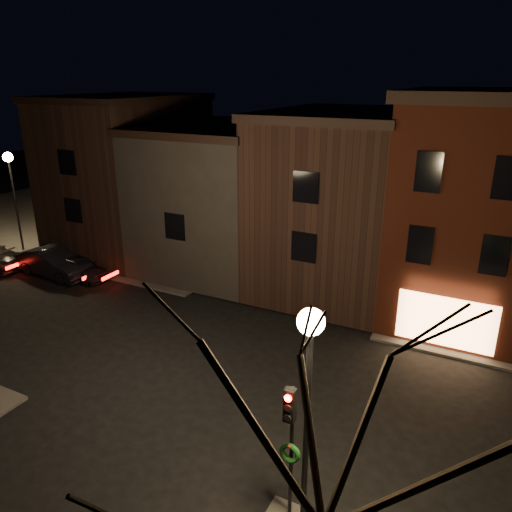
{
  "coord_description": "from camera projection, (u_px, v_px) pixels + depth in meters",
  "views": [
    {
      "loc": [
        9.45,
        -14.87,
        11.18
      ],
      "look_at": [
        -0.57,
        4.66,
        3.2
      ],
      "focal_mm": 35.0,
      "sensor_mm": 36.0,
      "label": 1
    }
  ],
  "objects": [
    {
      "name": "parked_car_a",
      "position": [
        79.0,
        268.0,
        28.91
      ],
      "size": [
        4.05,
        1.95,
        1.34
      ],
      "primitive_type": "imported",
      "rotation": [
        0.0,
        0.0,
        1.47
      ],
      "color": "black",
      "rests_on": "ground"
    },
    {
      "name": "traffic_signal",
      "position": [
        290.0,
        434.0,
        12.34
      ],
      "size": [
        0.58,
        0.38,
        4.05
      ],
      "color": "black",
      "rests_on": "sidewalk_near_right"
    },
    {
      "name": "street_lamp_far",
      "position": [
        11.0,
        175.0,
        31.87
      ],
      "size": [
        0.6,
        0.6,
        6.48
      ],
      "color": "black",
      "rests_on": "sidewalk_far_left"
    },
    {
      "name": "corner_building",
      "position": [
        469.0,
        208.0,
        22.95
      ],
      "size": [
        6.5,
        8.5,
        10.5
      ],
      "color": "#3C140A",
      "rests_on": "ground"
    },
    {
      "name": "row_building_b",
      "position": [
        224.0,
        196.0,
        30.07
      ],
      "size": [
        7.8,
        10.3,
        8.4
      ],
      "color": "black",
      "rests_on": "ground"
    },
    {
      "name": "bare_tree_right",
      "position": [
        330.0,
        413.0,
        7.88
      ],
      "size": [
        6.4,
        6.4,
        8.5
      ],
      "color": "black",
      "rests_on": "sidewalk_near_right"
    },
    {
      "name": "parked_car_b",
      "position": [
        54.0,
        263.0,
        29.16
      ],
      "size": [
        5.11,
        2.1,
        1.65
      ],
      "primitive_type": "imported",
      "rotation": [
        0.0,
        0.0,
        1.5
      ],
      "color": "black",
      "rests_on": "ground"
    },
    {
      "name": "row_building_a",
      "position": [
        340.0,
        200.0,
        26.79
      ],
      "size": [
        7.3,
        10.3,
        9.4
      ],
      "color": "black",
      "rests_on": "ground"
    },
    {
      "name": "street_lamp_near",
      "position": [
        309.0,
        368.0,
        10.86
      ],
      "size": [
        0.6,
        0.6,
        6.48
      ],
      "color": "black",
      "rests_on": "sidewalk_near_right"
    },
    {
      "name": "row_building_c",
      "position": [
        129.0,
        173.0,
        32.92
      ],
      "size": [
        7.3,
        10.3,
        9.9
      ],
      "color": "black",
      "rests_on": "ground"
    },
    {
      "name": "sidewalk_far_left",
      "position": [
        144.0,
        204.0,
        45.59
      ],
      "size": [
        30.0,
        30.0,
        0.12
      ],
      "primitive_type": "cube",
      "color": "#2D2B28",
      "rests_on": "ground"
    },
    {
      "name": "ground",
      "position": [
        216.0,
        367.0,
        20.31
      ],
      "size": [
        120.0,
        120.0,
        0.0
      ],
      "primitive_type": "plane",
      "color": "black",
      "rests_on": "ground"
    }
  ]
}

